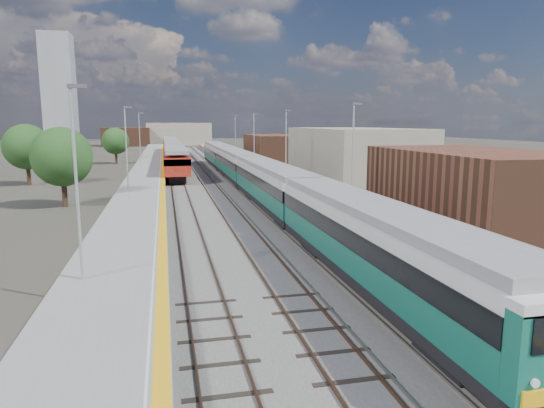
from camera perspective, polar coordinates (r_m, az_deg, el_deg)
name	(u,v)px	position (r m, az deg, el deg)	size (l,w,h in m)	color
ground	(220,179)	(62.25, -6.09, 2.97)	(320.00, 320.00, 0.00)	#47443A
ballast_bed	(201,177)	(64.51, -8.33, 3.18)	(10.50, 155.00, 0.06)	#565451
tracks	(205,175)	(66.21, -7.92, 3.42)	(8.96, 160.00, 0.17)	#4C3323
platform_right	(257,172)	(65.43, -1.74, 3.81)	(4.70, 155.00, 8.52)	slate
platform_left	(148,174)	(64.32, -14.40, 3.40)	(4.30, 155.00, 8.52)	slate
buildings	(123,110)	(150.52, -17.09, 10.53)	(72.00, 185.50, 40.00)	brown
green_train	(250,172)	(48.76, -2.55, 3.82)	(2.86, 79.62, 3.15)	black
red_train	(172,151)	(85.25, -11.63, 6.11)	(3.02, 61.12, 3.81)	black
tree_a	(62,157)	(44.38, -23.48, 5.11)	(4.98, 4.98, 6.75)	#382619
tree_b	(26,147)	(61.75, -26.93, 6.02)	(5.13, 5.13, 6.95)	#382619
tree_c	(115,141)	(88.57, -17.95, 7.05)	(4.60, 4.60, 6.24)	#382619
tree_d	(360,146)	(76.10, 10.36, 6.72)	(4.13, 4.13, 5.60)	#382619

